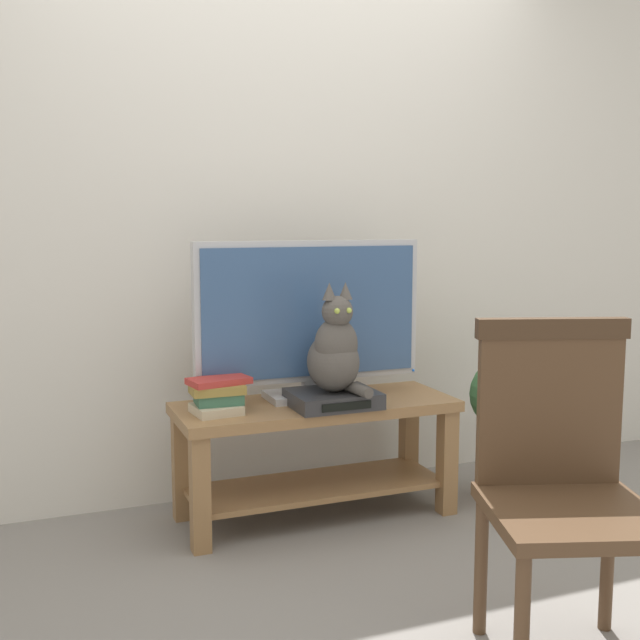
# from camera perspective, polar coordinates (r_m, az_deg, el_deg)

# --- Properties ---
(ground_plane) EXTENTS (12.00, 12.00, 0.00)m
(ground_plane) POSITION_cam_1_polar(r_m,az_deg,el_deg) (2.93, 3.49, -17.86)
(ground_plane) COLOR gray
(back_wall) EXTENTS (7.00, 0.12, 2.80)m
(back_wall) POSITION_cam_1_polar(r_m,az_deg,el_deg) (3.58, -3.16, 9.79)
(back_wall) COLOR silver
(back_wall) RESTS_ON ground
(tv_stand) EXTENTS (1.17, 0.45, 0.50)m
(tv_stand) POSITION_cam_1_polar(r_m,az_deg,el_deg) (3.29, -0.32, -8.63)
(tv_stand) COLOR olive
(tv_stand) RESTS_ON ground
(tv) EXTENTS (0.99, 0.20, 0.67)m
(tv) POSITION_cam_1_polar(r_m,az_deg,el_deg) (3.25, -0.76, 0.25)
(tv) COLOR #B7B7BC
(tv) RESTS_ON tv_stand
(media_box) EXTENTS (0.35, 0.28, 0.06)m
(media_box) POSITION_cam_1_polar(r_m,az_deg,el_deg) (3.17, 0.97, -5.80)
(media_box) COLOR #2D2D30
(media_box) RESTS_ON tv_stand
(cat) EXTENTS (0.21, 0.30, 0.45)m
(cat) POSITION_cam_1_polar(r_m,az_deg,el_deg) (3.12, 1.10, -2.31)
(cat) COLOR #514C47
(cat) RESTS_ON media_box
(wooden_chair) EXTENTS (0.57, 0.57, 0.97)m
(wooden_chair) POSITION_cam_1_polar(r_m,az_deg,el_deg) (2.35, 17.31, -10.35)
(wooden_chair) COLOR #513823
(wooden_chair) RESTS_ON ground
(book_stack) EXTENTS (0.25, 0.20, 0.14)m
(book_stack) POSITION_cam_1_polar(r_m,az_deg,el_deg) (3.08, -7.53, -5.52)
(book_stack) COLOR beige
(book_stack) RESTS_ON tv_stand
(potted_plant) EXTENTS (0.34, 0.34, 0.65)m
(potted_plant) POSITION_cam_1_polar(r_m,az_deg,el_deg) (3.55, 13.60, -6.82)
(potted_plant) COLOR #9E6B4C
(potted_plant) RESTS_ON ground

